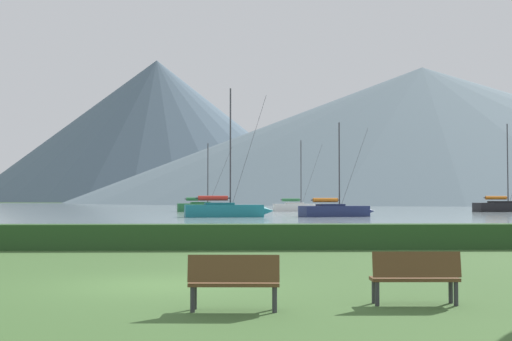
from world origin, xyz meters
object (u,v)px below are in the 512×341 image
object	(u,v)px
sailboat_slip_6	(225,209)
park_bench_under_tree	(234,280)
sailboat_slip_3	(204,207)
sailboat_slip_2	(335,210)
park_bench_near_path	(415,275)
sailboat_slip_8	(504,206)
sailboat_slip_9	(298,207)

from	to	relation	value
sailboat_slip_6	park_bench_under_tree	size ratio (longest dim) A/B	8.40
sailboat_slip_3	park_bench_under_tree	distance (m)	89.79
sailboat_slip_6	sailboat_slip_2	bearing A→B (deg)	-1.26
sailboat_slip_2	park_bench_near_path	world-z (taller)	sailboat_slip_2
sailboat_slip_8	sailboat_slip_6	bearing A→B (deg)	-152.12
sailboat_slip_2	sailboat_slip_3	xyz separation A→B (m)	(-14.42, 28.42, 0.03)
sailboat_slip_6	park_bench_near_path	distance (m)	59.69
park_bench_near_path	park_bench_under_tree	distance (m)	3.26
sailboat_slip_3	park_bench_near_path	xyz separation A→B (m)	(7.26, -89.07, -0.16)
sailboat_slip_6	park_bench_near_path	size ratio (longest dim) A/B	8.30
sailboat_slip_8	park_bench_near_path	size ratio (longest dim) A/B	7.86
sailboat_slip_9	sailboat_slip_8	bearing A→B (deg)	-16.78
sailboat_slip_6	sailboat_slip_3	bearing A→B (deg)	89.42
park_bench_near_path	sailboat_slip_9	bearing A→B (deg)	87.42
park_bench_near_path	sailboat_slip_8	bearing A→B (deg)	69.56
sailboat_slip_6	sailboat_slip_9	world-z (taller)	sailboat_slip_6
sailboat_slip_2	sailboat_slip_9	distance (m)	30.14
sailboat_slip_8	park_bench_near_path	distance (m)	92.86
sailboat_slip_2	sailboat_slip_9	world-z (taller)	sailboat_slip_9
sailboat_slip_2	sailboat_slip_8	size ratio (longest dim) A/B	0.79
sailboat_slip_8	sailboat_slip_9	bearing A→B (deg)	163.97
sailboat_slip_2	sailboat_slip_6	world-z (taller)	sailboat_slip_6
park_bench_under_tree	sailboat_slip_2	bearing A→B (deg)	82.96
sailboat_slip_2	sailboat_slip_8	distance (m)	37.35
sailboat_slip_9	park_bench_near_path	xyz separation A→B (m)	(-6.08, -90.77, -0.12)
sailboat_slip_9	park_bench_near_path	bearing A→B (deg)	-101.59
sailboat_slip_3	sailboat_slip_9	bearing A→B (deg)	-0.96
sailboat_slip_3	park_bench_under_tree	bearing A→B (deg)	-95.65
sailboat_slip_3	sailboat_slip_9	distance (m)	13.45
sailboat_slip_9	park_bench_near_path	distance (m)	90.98
sailboat_slip_6	sailboat_slip_9	bearing A→B (deg)	65.23
sailboat_slip_2	sailboat_slip_3	world-z (taller)	sailboat_slip_2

